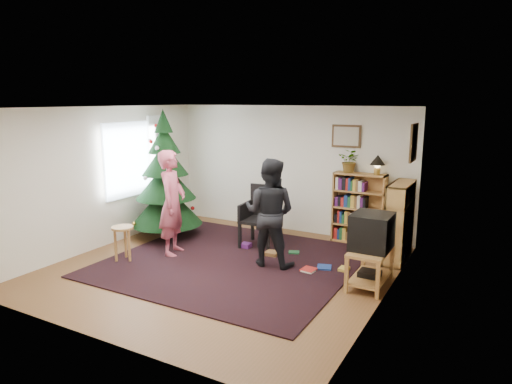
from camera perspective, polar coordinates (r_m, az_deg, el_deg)
The scene contains 23 objects.
floor at distance 7.33m, azimuth -4.23°, elevation -9.45°, with size 5.00×5.00×0.00m, color brown.
ceiling at distance 6.84m, azimuth -4.55°, elevation 10.49°, with size 5.00×5.00×0.00m, color white.
wall_back at distance 9.14m, azimuth 4.22°, elevation 2.88°, with size 5.00×0.02×2.50m, color silver.
wall_front at distance 5.13m, azimuth -19.87°, elevation -4.65°, with size 5.00×0.02×2.50m, color silver.
wall_left at distance 8.59m, azimuth -18.50°, elevation 1.75°, with size 0.02×5.00×2.50m, color silver.
wall_right at distance 6.01m, azimuth 16.00°, elevation -2.09°, with size 0.02×5.00×2.50m, color silver.
rug at distance 7.56m, azimuth -2.98°, elevation -8.68°, with size 3.80×3.60×0.02m, color black.
window_pane at distance 8.94m, azimuth -15.66°, elevation 3.91°, with size 0.04×1.20×1.40m, color silver.
curtain at distance 9.42m, azimuth -12.51°, elevation 4.44°, with size 0.06×0.35×1.60m, color white.
picture_back at distance 8.63m, azimuth 11.23°, elevation 6.86°, with size 0.55×0.03×0.42m.
picture_right at distance 7.61m, azimuth 19.11°, elevation 5.85°, with size 0.03×0.50×0.60m.
christmas_tree at distance 8.83m, azimuth -11.21°, elevation 0.86°, with size 1.35×1.35×2.45m.
bookshelf_back at distance 8.60m, azimuth 12.72°, elevation -1.90°, with size 0.95×0.30×1.30m.
bookshelf_right at distance 7.83m, azimuth 17.49°, elevation -3.48°, with size 0.30×0.95×1.30m.
tv_stand at distance 6.76m, azimuth 14.09°, elevation -8.70°, with size 0.49×0.88×0.55m.
crt_tv at distance 6.61m, azimuth 14.27°, elevation -4.79°, with size 0.54×0.58×0.51m.
armchair at distance 8.24m, azimuth 0.89°, elevation -2.67°, with size 0.65×0.65×1.10m.
stool at distance 7.78m, azimuth -16.31°, elevation -5.11°, with size 0.35×0.35×0.59m.
person_standing at distance 7.83m, azimuth -10.42°, elevation -1.36°, with size 0.65×0.43×1.80m, color #AE4558.
person_by_chair at distance 7.19m, azimuth 1.73°, elevation -2.60°, with size 0.84×0.65×1.73m, color black.
potted_plant at distance 8.50m, azimuth 11.68°, elevation 3.83°, with size 0.39×0.34×0.43m, color gray.
table_lamp at distance 8.37m, azimuth 14.96°, elevation 3.73°, with size 0.27×0.27×0.36m.
floor_clutter at distance 7.54m, azimuth 5.28°, elevation -8.52°, with size 2.09×0.88×0.08m.
Camera 1 is at (3.76, -5.72, 2.62)m, focal length 32.00 mm.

